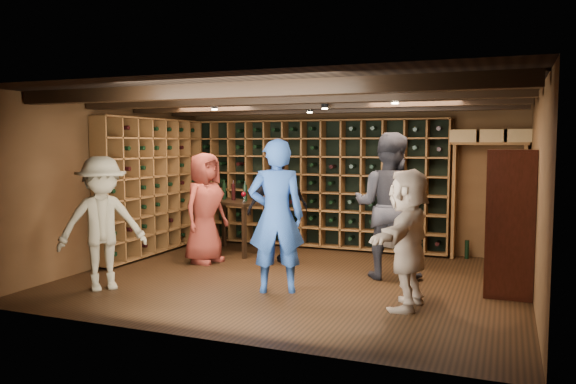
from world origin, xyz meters
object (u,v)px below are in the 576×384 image
at_px(guest_khaki, 102,223).
at_px(guest_woman_black, 278,209).
at_px(man_grey_suit, 388,206).
at_px(guest_beige, 408,239).
at_px(man_blue_shirt, 276,216).
at_px(tasting_table, 233,207).
at_px(guest_red_floral, 205,208).
at_px(display_cabinet, 509,226).

bearing_deg(guest_khaki, guest_woman_black, 7.23).
distance_m(man_grey_suit, guest_beige, 1.44).
relative_size(man_blue_shirt, tasting_table, 1.46).
height_order(guest_red_floral, tasting_table, guest_red_floral).
relative_size(man_blue_shirt, guest_woman_black, 1.13).
bearing_deg(guest_red_floral, man_blue_shirt, -113.71).
bearing_deg(tasting_table, guest_red_floral, -70.33).
relative_size(display_cabinet, guest_khaki, 1.03).
distance_m(man_blue_shirt, guest_red_floral, 2.09).
height_order(guest_beige, tasting_table, guest_beige).
bearing_deg(guest_beige, guest_red_floral, -105.99).
height_order(guest_red_floral, guest_woman_black, guest_red_floral).
height_order(guest_woman_black, tasting_table, guest_woman_black).
bearing_deg(guest_khaki, guest_red_floral, 29.22).
bearing_deg(guest_beige, guest_khaki, -75.54).
xyz_separation_m(man_grey_suit, guest_khaki, (-3.24, -1.94, -0.15)).
xyz_separation_m(display_cabinet, guest_khaki, (-4.79, -1.56, -0.01)).
relative_size(guest_beige, tasting_table, 1.20).
xyz_separation_m(display_cabinet, man_blue_shirt, (-2.69, -0.87, 0.10)).
distance_m(guest_red_floral, guest_khaki, 1.94).
bearing_deg(guest_beige, man_grey_suit, -154.52).
bearing_deg(man_grey_suit, tasting_table, -14.21).
relative_size(man_blue_shirt, guest_beige, 1.21).
xyz_separation_m(man_grey_suit, guest_red_floral, (-2.85, -0.04, -0.15)).
relative_size(guest_khaki, tasting_table, 1.29).
relative_size(display_cabinet, tasting_table, 1.34).
xyz_separation_m(display_cabinet, guest_red_floral, (-4.40, 0.34, -0.00)).
relative_size(man_blue_shirt, guest_red_floral, 1.12).
height_order(guest_khaki, guest_beige, guest_khaki).
xyz_separation_m(guest_khaki, guest_beige, (3.73, 0.60, -0.06)).
height_order(display_cabinet, man_blue_shirt, man_blue_shirt).
height_order(display_cabinet, man_grey_suit, man_grey_suit).
relative_size(display_cabinet, man_grey_suit, 0.87).
relative_size(man_blue_shirt, man_grey_suit, 0.95).
xyz_separation_m(guest_beige, tasting_table, (-3.31, 2.19, -0.01)).
bearing_deg(guest_red_floral, guest_khaki, -179.92).
bearing_deg(guest_beige, man_blue_shirt, -87.85).
bearing_deg(man_blue_shirt, guest_beige, 153.82).
bearing_deg(guest_woman_black, display_cabinet, 124.14).
distance_m(guest_beige, tasting_table, 3.97).
bearing_deg(guest_khaki, tasting_table, 32.22).
bearing_deg(guest_khaki, man_grey_suit, -18.28).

